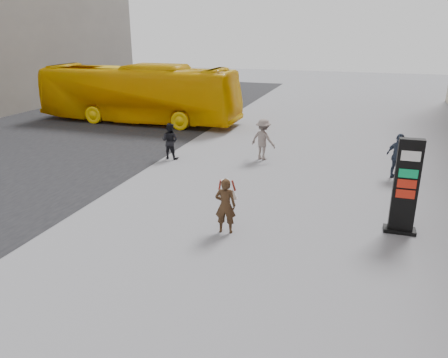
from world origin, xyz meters
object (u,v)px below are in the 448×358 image
(info_pylon, at_px, (406,187))
(pedestrian_c, at_px, (398,156))
(woman, at_px, (225,205))
(bus, at_px, (138,94))
(pedestrian_b, at_px, (263,139))
(pedestrian_a, at_px, (170,141))

(info_pylon, relative_size, pedestrian_c, 1.55)
(woman, xyz_separation_m, bus, (-9.77, 12.96, 0.90))
(bus, relative_size, pedestrian_c, 7.03)
(woman, relative_size, pedestrian_c, 0.92)
(info_pylon, height_order, pedestrian_b, info_pylon)
(pedestrian_c, bearing_deg, info_pylon, 131.47)
(pedestrian_a, xyz_separation_m, pedestrian_b, (3.95, 1.15, 0.10))
(woman, relative_size, pedestrian_a, 1.02)
(info_pylon, height_order, pedestrian_a, info_pylon)
(info_pylon, bearing_deg, bus, 140.98)
(pedestrian_a, distance_m, pedestrian_b, 4.12)
(bus, bearing_deg, pedestrian_a, -142.27)
(info_pylon, height_order, pedestrian_c, info_pylon)
(woman, relative_size, pedestrian_b, 0.90)
(bus, relative_size, pedestrian_b, 6.89)
(info_pylon, bearing_deg, pedestrian_c, 88.18)
(info_pylon, distance_m, bus, 18.47)
(pedestrian_b, bearing_deg, bus, -12.58)
(woman, distance_m, bus, 16.25)
(bus, relative_size, pedestrian_a, 7.77)
(pedestrian_c, bearing_deg, bus, 18.58)
(pedestrian_c, bearing_deg, woman, 95.77)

